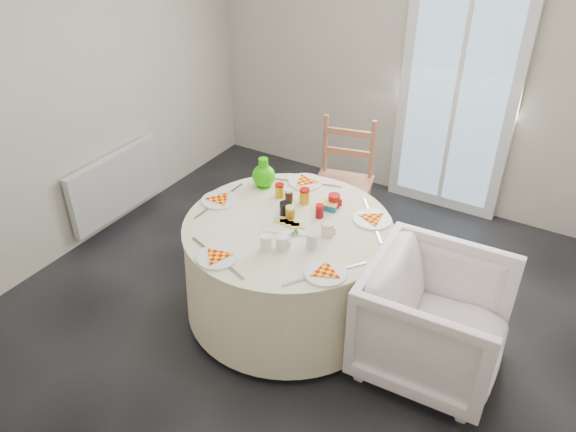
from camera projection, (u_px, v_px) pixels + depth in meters
The scene contains 14 objects.
floor at pixel (300, 310), 4.06m from camera, with size 4.00×4.00×0.00m, color black.
wall_back at pixel (418, 59), 4.79m from camera, with size 4.00×0.02×2.60m, color #BCB5A3.
wall_left at pixel (71, 87), 4.22m from camera, with size 0.02×4.00×2.60m, color #BCB5A3.
glass_door at pixel (457, 97), 4.72m from camera, with size 1.00×0.08×2.10m, color silver.
radiator at pixel (117, 184), 4.84m from camera, with size 0.07×1.00×0.55m, color silver.
table at pixel (288, 267), 3.88m from camera, with size 1.42×1.42×0.72m, color beige.
wooden_chair at pixel (342, 188), 4.60m from camera, with size 0.46×0.44×1.02m, color #A66346, non-canonical shape.
armchair at pixel (435, 319), 3.42m from camera, with size 0.82×0.77×0.85m, color white.
place_settings at pixel (288, 220), 3.66m from camera, with size 1.38×1.38×0.03m, color silver, non-canonical shape.
jar_cluster at pixel (298, 196), 3.82m from camera, with size 0.42×0.21×0.12m, color #A94F16, non-canonical shape.
butter_tub at pixel (328, 202), 3.82m from camera, with size 0.13×0.10×0.05m, color #0C628B.
green_pitcher at pixel (264, 170), 4.03m from camera, with size 0.17×0.17×0.22m, color #29B804, non-canonical shape.
cheese_platter at pixel (288, 222), 3.64m from camera, with size 0.29×0.19×0.04m, color white, non-canonical shape.
mugs_glasses at pixel (300, 222), 3.57m from camera, with size 0.63×0.63×0.11m, color gray, non-canonical shape.
Camera 1 is at (1.49, -2.65, 2.79)m, focal length 35.00 mm.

